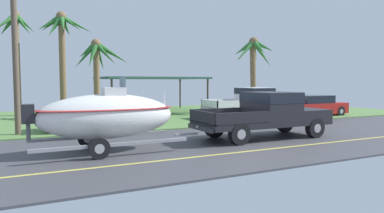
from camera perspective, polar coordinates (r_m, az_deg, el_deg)
ground at (r=21.06m, az=-4.22°, el=-2.13°), size 36.00×22.00×0.11m
pickup_truck_towing at (r=14.49m, az=12.71°, el=-0.91°), size 5.82×2.10×1.86m
boat_on_trailer at (r=11.55m, az=-13.87°, el=-1.53°), size 5.79×2.19×2.42m
parked_pickup_background at (r=22.05m, az=10.14°, el=0.89°), size 5.96×2.02×1.92m
parked_sedan_near at (r=24.14m, az=19.41°, el=0.07°), size 4.36×1.83×1.38m
parked_sedan_far at (r=16.88m, az=-15.84°, el=-1.50°), size 4.47×1.91×1.38m
carport_awning at (r=25.91m, az=-6.79°, el=4.58°), size 7.46×5.36×2.61m
palm_tree_near_left at (r=22.07m, az=-15.26°, el=7.32°), size 3.36×2.73×4.88m
palm_tree_near_right at (r=24.89m, az=10.07°, el=8.00°), size 3.32×3.26×5.40m
palm_tree_mid at (r=24.73m, az=-20.69°, el=10.58°), size 3.58×2.64×6.88m
palm_tree_far_left at (r=25.43m, az=-27.12°, el=10.70°), size 2.87×2.79×6.80m
utility_pole at (r=16.34m, az=-27.16°, el=10.54°), size 0.24×1.80×8.16m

